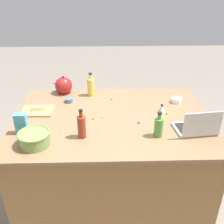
# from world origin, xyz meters

# --- Properties ---
(ground_plane) EXTENTS (12.00, 12.00, 0.00)m
(ground_plane) POSITION_xyz_m (0.00, 0.00, 0.00)
(ground_plane) COLOR slate
(island_counter) EXTENTS (1.71, 1.22, 0.90)m
(island_counter) POSITION_xyz_m (0.00, 0.00, 0.45)
(island_counter) COLOR olive
(island_counter) RESTS_ON ground
(laptop) EXTENTS (0.33, 0.26, 0.22)m
(laptop) POSITION_xyz_m (-0.66, 0.27, 0.95)
(laptop) COLOR #B7B7BC
(laptop) RESTS_ON island_counter
(mixing_bowl_large) EXTENTS (0.24, 0.24, 0.10)m
(mixing_bowl_large) POSITION_xyz_m (0.58, 0.40, 0.95)
(mixing_bowl_large) COLOR #72934C
(mixing_bowl_large) RESTS_ON island_counter
(bottle_olive) EXTENTS (0.07, 0.07, 0.21)m
(bottle_olive) POSITION_xyz_m (-0.35, 0.31, 0.98)
(bottle_olive) COLOR #4C8C38
(bottle_olive) RESTS_ON island_counter
(bottle_oil) EXTENTS (0.07, 0.07, 0.24)m
(bottle_oil) POSITION_xyz_m (0.20, -0.47, 1.00)
(bottle_oil) COLOR #DBC64C
(bottle_oil) RESTS_ON island_counter
(bottle_soy) EXTENTS (0.06, 0.06, 0.24)m
(bottle_soy) POSITION_xyz_m (0.24, 0.31, 1.00)
(bottle_soy) COLOR maroon
(bottle_soy) RESTS_ON island_counter
(kettle) EXTENTS (0.21, 0.18, 0.20)m
(kettle) POSITION_xyz_m (0.49, -0.53, 0.98)
(kettle) COLOR maroon
(kettle) RESTS_ON island_counter
(cutting_board) EXTENTS (0.28, 0.21, 0.02)m
(cutting_board) POSITION_xyz_m (0.68, -0.12, 0.91)
(cutting_board) COLOR tan
(cutting_board) RESTS_ON island_counter
(butter_stick_left) EXTENTS (0.11, 0.05, 0.04)m
(butter_stick_left) POSITION_xyz_m (0.66, -0.12, 0.94)
(butter_stick_left) COLOR #F4E58C
(butter_stick_left) RESTS_ON cutting_board
(ramekin_small) EXTENTS (0.08, 0.08, 0.04)m
(ramekin_small) POSITION_xyz_m (0.41, -0.31, 0.92)
(ramekin_small) COLOR slate
(ramekin_small) RESTS_ON island_counter
(ramekin_medium) EXTENTS (0.10, 0.10, 0.05)m
(ramekin_medium) POSITION_xyz_m (-0.63, -0.27, 0.92)
(ramekin_medium) COLOR white
(ramekin_medium) RESTS_ON island_counter
(kitchen_timer) EXTENTS (0.07, 0.07, 0.08)m
(kitchen_timer) POSITION_xyz_m (-0.45, -0.08, 0.94)
(kitchen_timer) COLOR #B2B2B7
(kitchen_timer) RESTS_ON island_counter
(candy_bag) EXTENTS (0.09, 0.06, 0.17)m
(candy_bag) POSITION_xyz_m (0.71, 0.23, 0.99)
(candy_bag) COLOR #4CA5CC
(candy_bag) RESTS_ON island_counter
(candy_0) EXTENTS (0.02, 0.02, 0.02)m
(candy_0) POSITION_xyz_m (-0.22, 0.11, 0.91)
(candy_0) COLOR blue
(candy_0) RESTS_ON island_counter
(candy_1) EXTENTS (0.01, 0.01, 0.01)m
(candy_1) POSITION_xyz_m (0.08, 0.02, 0.91)
(candy_1) COLOR yellow
(candy_1) RESTS_ON island_counter
(candy_2) EXTENTS (0.02, 0.02, 0.02)m
(candy_2) POSITION_xyz_m (-0.01, -0.36, 0.91)
(candy_2) COLOR yellow
(candy_2) RESTS_ON island_counter
(candy_3) EXTENTS (0.02, 0.02, 0.02)m
(candy_3) POSITION_xyz_m (-0.49, -0.04, 0.91)
(candy_3) COLOR yellow
(candy_3) RESTS_ON island_counter
(candy_4) EXTENTS (0.02, 0.02, 0.02)m
(candy_4) POSITION_xyz_m (0.57, 0.19, 0.91)
(candy_4) COLOR #CC3399
(candy_4) RESTS_ON island_counter
(candy_5) EXTENTS (0.02, 0.02, 0.02)m
(candy_5) POSITION_xyz_m (-0.78, 0.15, 0.91)
(candy_5) COLOR orange
(candy_5) RESTS_ON island_counter
(candy_6) EXTENTS (0.01, 0.01, 0.01)m
(candy_6) POSITION_xyz_m (0.16, 0.04, 0.91)
(candy_6) COLOR orange
(candy_6) RESTS_ON island_counter
(candy_7) EXTENTS (0.02, 0.02, 0.02)m
(candy_7) POSITION_xyz_m (0.49, 0.36, 0.91)
(candy_7) COLOR green
(candy_7) RESTS_ON island_counter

